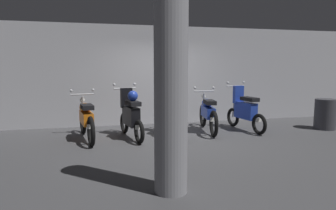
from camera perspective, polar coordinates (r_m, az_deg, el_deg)
ground_plane at (r=7.06m, az=1.51°, el=-6.45°), size 80.00×80.00×0.00m
back_wall at (r=8.90m, az=-1.96°, el=5.73°), size 16.00×0.30×2.87m
motorbike_slot_0 at (r=7.13m, az=-15.49°, el=-2.54°), size 0.59×1.94×1.15m
motorbike_slot_1 at (r=7.06m, az=-7.21°, el=-1.80°), size 0.59×1.67×1.29m
motorbike_slot_2 at (r=7.32m, az=0.74°, el=-1.43°), size 0.59×1.68×1.29m
motorbike_slot_3 at (r=7.83m, az=7.67°, el=-1.48°), size 0.58×1.94×1.15m
motorbike_slot_4 at (r=8.17m, az=14.53°, el=-1.03°), size 0.58×1.68×1.29m
support_pillar at (r=3.84m, az=0.57°, el=3.72°), size 0.44×0.44×2.87m
trash_bin at (r=9.12m, az=28.03°, el=-1.56°), size 0.56×0.56×0.82m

